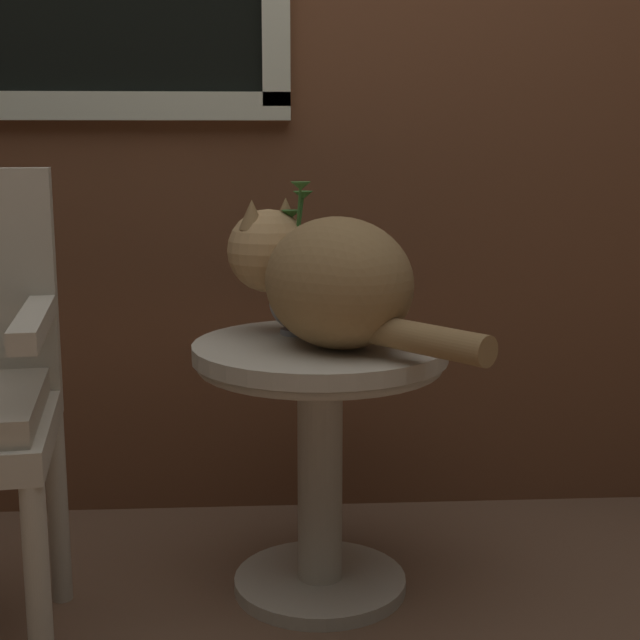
{
  "coord_description": "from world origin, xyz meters",
  "views": [
    {
      "loc": [
        0.02,
        -1.69,
        1.0
      ],
      "look_at": [
        0.14,
        0.27,
        0.62
      ],
      "focal_mm": 52.72,
      "sensor_mm": 36.0,
      "label": 1
    }
  ],
  "objects": [
    {
      "name": "cat",
      "position": [
        0.15,
        0.24,
        0.71
      ],
      "size": [
        0.5,
        0.57,
        0.3
      ],
      "color": "olive",
      "rests_on": "wicker_side_table"
    },
    {
      "name": "back_wall",
      "position": [
        -0.01,
        0.78,
        1.31
      ],
      "size": [
        4.0,
        0.07,
        2.6
      ],
      "color": "brown",
      "rests_on": "ground_plane"
    },
    {
      "name": "wicker_side_table",
      "position": [
        0.14,
        0.27,
        0.4
      ],
      "size": [
        0.55,
        0.55,
        0.57
      ],
      "color": "#B2A893",
      "rests_on": "ground_plane"
    },
    {
      "name": "pewter_vase_with_ivy",
      "position": [
        0.1,
        0.36,
        0.66
      ],
      "size": [
        0.12,
        0.12,
        0.34
      ],
      "color": "gray",
      "rests_on": "wicker_side_table"
    }
  ]
}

